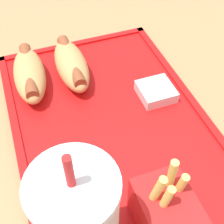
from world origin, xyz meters
TOP-DOWN VIEW (x-y plane):
  - dining_table at (0.00, 0.00)m, footprint 1.05×1.12m
  - food_tray at (-0.01, -0.03)m, footprint 0.45×0.29m
  - hot_dog_far at (0.13, 0.07)m, footprint 0.14×0.06m
  - hot_dog_near at (0.13, 0.00)m, footprint 0.14×0.05m
  - fries_carton at (-0.17, -0.03)m, footprint 0.08×0.06m
  - sauce_cup_mayo at (0.03, -0.12)m, footprint 0.06×0.06m

SIDE VIEW (x-z plane):
  - dining_table at x=0.00m, z-range 0.00..0.71m
  - food_tray at x=-0.01m, z-range 0.71..0.72m
  - sauce_cup_mayo at x=0.03m, z-range 0.72..0.74m
  - hot_dog_far at x=0.13m, z-range 0.72..0.77m
  - hot_dog_near at x=0.13m, z-range 0.72..0.77m
  - fries_carton at x=-0.17m, z-range 0.70..0.81m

